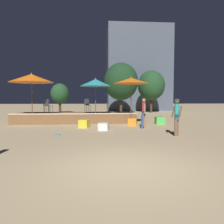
{
  "coord_description": "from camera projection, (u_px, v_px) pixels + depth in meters",
  "views": [
    {
      "loc": [
        -0.72,
        -5.09,
        1.67
      ],
      "look_at": [
        0.0,
        4.3,
        1.07
      ],
      "focal_mm": 35.0,
      "sensor_mm": 36.0,
      "label": 1
    }
  ],
  "objects": [
    {
      "name": "bistro_chair_1",
      "position": [
        87.0,
        104.0,
        15.84
      ],
      "size": [
        0.45,
        0.45,
        0.9
      ],
      "rotation": [
        0.0,
        0.0,
        0.44
      ],
      "color": "#2D3338",
      "rests_on": "wooden_deck"
    },
    {
      "name": "person_1",
      "position": [
        144.0,
        112.0,
        11.96
      ],
      "size": [
        0.29,
        0.47,
        1.66
      ],
      "rotation": [
        0.0,
        0.0,
        3.27
      ],
      "color": "#997051",
      "rests_on": "ground"
    },
    {
      "name": "wooden_deck",
      "position": [
        76.0,
        118.0,
        15.16
      ],
      "size": [
        8.07,
        2.77,
        0.72
      ],
      "color": "brown",
      "rests_on": "ground"
    },
    {
      "name": "frisbee_disc",
      "position": [
        57.0,
        135.0,
        9.81
      ],
      "size": [
        0.26,
        0.26,
        0.03
      ],
      "color": "#33B2D8",
      "rests_on": "ground"
    },
    {
      "name": "cube_seat_0",
      "position": [
        132.0,
        122.0,
        13.23
      ],
      "size": [
        0.62,
        0.62,
        0.45
      ],
      "rotation": [
        0.0,
        0.0,
        -0.27
      ],
      "color": "orange",
      "rests_on": "ground"
    },
    {
      "name": "bistro_chair_2",
      "position": [
        48.0,
        104.0,
        14.14
      ],
      "size": [
        0.48,
        0.48,
        0.9
      ],
      "rotation": [
        0.0,
        0.0,
        2.37
      ],
      "color": "#2D3338",
      "rests_on": "wooden_deck"
    },
    {
      "name": "background_tree_1",
      "position": [
        121.0,
        82.0,
        23.06
      ],
      "size": [
        3.6,
        3.6,
        5.4
      ],
      "color": "#3D2B1C",
      "rests_on": "ground"
    },
    {
      "name": "cube_seat_2",
      "position": [
        160.0,
        120.0,
        13.96
      ],
      "size": [
        0.54,
        0.54,
        0.48
      ],
      "rotation": [
        0.0,
        0.0,
        -0.01
      ],
      "color": "#4CC651",
      "rests_on": "ground"
    },
    {
      "name": "cube_seat_1",
      "position": [
        84.0,
        124.0,
        12.33
      ],
      "size": [
        0.65,
        0.65,
        0.45
      ],
      "rotation": [
        0.0,
        0.0,
        -0.32
      ],
      "color": "yellow",
      "rests_on": "ground"
    },
    {
      "name": "patio_umbrella_0",
      "position": [
        31.0,
        78.0,
        13.86
      ],
      "size": [
        2.81,
        2.81,
        3.28
      ],
      "color": "brown",
      "rests_on": "ground"
    },
    {
      "name": "background_tree_2",
      "position": [
        60.0,
        94.0,
        23.89
      ],
      "size": [
        1.98,
        1.98,
        3.28
      ],
      "color": "#3D2B1C",
      "rests_on": "ground"
    },
    {
      "name": "patio_umbrella_1",
      "position": [
        131.0,
        81.0,
        13.85
      ],
      "size": [
        2.3,
        2.3,
        3.04
      ],
      "color": "brown",
      "rests_on": "ground"
    },
    {
      "name": "person_2",
      "position": [
        177.0,
        116.0,
        9.58
      ],
      "size": [
        0.42,
        0.39,
        1.64
      ],
      "rotation": [
        0.0,
        0.0,
        0.85
      ],
      "color": "brown",
      "rests_on": "ground"
    },
    {
      "name": "bistro_chair_0",
      "position": [
        45.0,
        104.0,
        15.28
      ],
      "size": [
        0.45,
        0.45,
        0.9
      ],
      "rotation": [
        0.0,
        0.0,
        1.96
      ],
      "color": "#2D3338",
      "rests_on": "wooden_deck"
    },
    {
      "name": "patio_umbrella_2",
      "position": [
        95.0,
        83.0,
        13.93
      ],
      "size": [
        2.02,
        2.02,
        2.97
      ],
      "color": "brown",
      "rests_on": "ground"
    },
    {
      "name": "ground_plane",
      "position": [
        126.0,
        168.0,
        5.22
      ],
      "size": [
        120.0,
        120.0,
        0.0
      ],
      "primitive_type": "plane",
      "color": "tan"
    },
    {
      "name": "cube_seat_3",
      "position": [
        104.0,
        127.0,
        11.36
      ],
      "size": [
        0.61,
        0.61,
        0.38
      ],
      "rotation": [
        0.0,
        0.0,
        -0.24
      ],
      "color": "white",
      "rests_on": "ground"
    },
    {
      "name": "background_tree_0",
      "position": [
        151.0,
        85.0,
        25.14
      ],
      "size": [
        3.1,
        3.1,
        4.84
      ],
      "color": "#3D2B1C",
      "rests_on": "ground"
    },
    {
      "name": "distant_building",
      "position": [
        138.0,
        69.0,
        30.16
      ],
      "size": [
        8.54,
        4.3,
        11.36
      ],
      "color": "#4C5666",
      "rests_on": "ground"
    }
  ]
}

